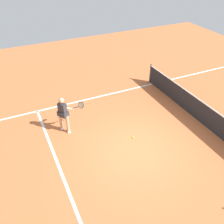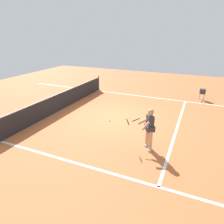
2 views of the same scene
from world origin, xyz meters
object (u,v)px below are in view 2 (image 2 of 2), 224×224
(tennis_ball_near, at_px, (110,121))
(water_bottle, at_px, (202,101))
(ball_hopper, at_px, (203,91))
(tennis_ball_mid, at_px, (122,96))
(tennis_player, at_px, (149,127))

(tennis_ball_near, height_order, water_bottle, water_bottle)
(ball_hopper, bearing_deg, tennis_ball_mid, 107.13)
(tennis_ball_mid, xyz_separation_m, water_bottle, (0.89, -4.90, 0.09))
(ball_hopper, bearing_deg, water_bottle, -176.96)
(tennis_player, relative_size, tennis_ball_near, 23.48)
(tennis_ball_near, distance_m, ball_hopper, 6.72)
(ball_hopper, distance_m, water_bottle, 0.75)
(tennis_ball_mid, height_order, water_bottle, water_bottle)
(tennis_ball_near, bearing_deg, tennis_player, -125.47)
(ball_hopper, relative_size, water_bottle, 3.10)
(tennis_ball_near, distance_m, tennis_ball_mid, 3.99)
(tennis_ball_mid, distance_m, ball_hopper, 5.12)
(tennis_player, distance_m, tennis_ball_near, 2.92)
(tennis_ball_near, bearing_deg, tennis_ball_mid, 12.80)
(tennis_player, xyz_separation_m, ball_hopper, (7.02, -1.70, -0.30))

